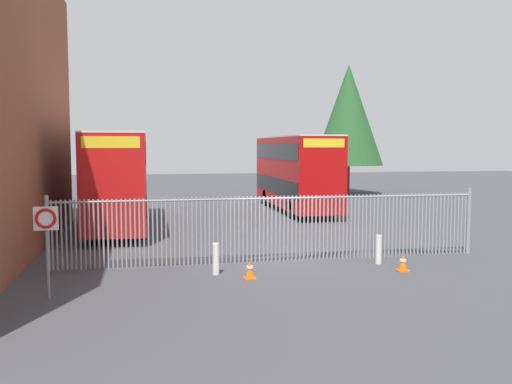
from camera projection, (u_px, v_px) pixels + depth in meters
The scene contains 10 objects.
ground_plane at pixel (240, 227), 26.25m from camera, with size 100.00×100.00×0.00m, color #3D3D42.
palisade_fence at pixel (274, 226), 18.30m from camera, with size 14.50×0.14×2.35m.
double_decker_bus_near_gate at pixel (119, 177), 25.74m from camera, with size 2.54×10.81×4.42m.
double_decker_bus_behind_fence_left at pixel (295, 170), 32.57m from camera, with size 2.54×10.81×4.42m.
bollard_near_left at pixel (216, 259), 16.48m from camera, with size 0.20×0.20×0.95m, color silver.
bollard_center_front at pixel (379, 250), 17.97m from camera, with size 0.20×0.20×0.95m, color silver.
traffic_cone_by_gate at pixel (403, 262), 16.92m from camera, with size 0.34×0.34×0.59m.
traffic_cone_mid_forecourt at pixel (250, 269), 15.97m from camera, with size 0.34×0.34×0.59m.
speed_limit_sign_post at pixel (46, 229), 13.78m from camera, with size 0.60×0.14×2.40m.
tree_tall_back at pixel (348, 115), 43.26m from camera, with size 5.53×5.53×10.23m.
Camera 1 is at (-4.28, -17.68, 3.87)m, focal length 38.52 mm.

